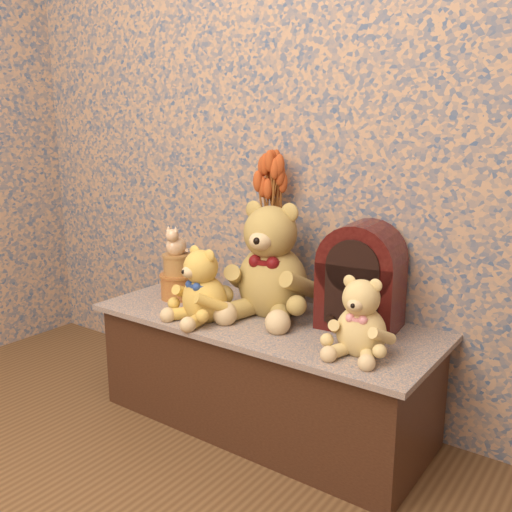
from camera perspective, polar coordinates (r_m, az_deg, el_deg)
The scene contains 10 objects.
display_shelf at distance 2.11m, azimuth 0.81°, elevation -11.62°, with size 1.26×0.52×0.41m, color #344A6A.
teddy_large at distance 2.03m, azimuth 1.68°, elevation 0.20°, with size 0.35×0.42×0.44m, color #A4813F, non-canonical shape.
teddy_medium at distance 1.99m, azimuth -5.30°, elevation -2.52°, with size 0.22×0.27×0.28m, color #B68A33, non-canonical shape.
teddy_small at distance 1.72m, azimuth 10.71°, elevation -5.64°, with size 0.21×0.25×0.26m, color tan, non-canonical shape.
cathedral_radio at distance 1.93m, azimuth 10.66°, elevation -1.95°, with size 0.27×0.19×0.37m, color #350A09, non-canonical shape.
ceramic_vase at distance 2.17m, azimuth 1.81°, elevation -2.49°, with size 0.11×0.11×0.18m, color tan.
dried_stalks at distance 2.11m, azimuth 1.86°, elevation 4.99°, with size 0.20×0.20×0.39m, color #B8471D, non-canonical shape.
biscuit_tin_lower at distance 2.27m, azimuth -7.97°, elevation -3.09°, with size 0.13×0.13×0.10m, color gold.
biscuit_tin_upper at distance 2.24m, azimuth -8.04°, elevation -0.89°, with size 0.11×0.11×0.08m, color tan.
cat_figurine at distance 2.22m, azimuth -8.13°, elevation 1.65°, with size 0.09×0.10×0.12m, color silver, non-canonical shape.
Camera 1 is at (1.09, -0.32, 1.10)m, focal length 39.38 mm.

